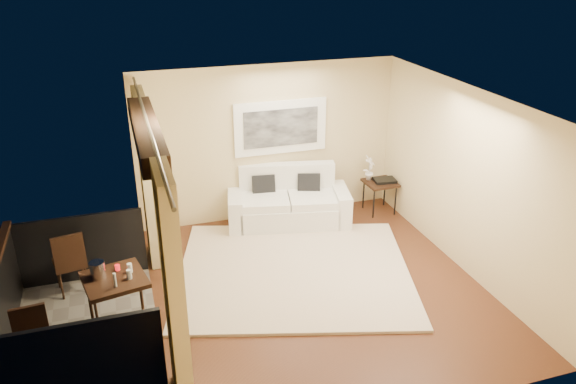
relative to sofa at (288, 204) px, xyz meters
name	(u,v)px	position (x,y,z in m)	size (l,w,h in m)	color
floor	(318,287)	(-0.23, -2.09, -0.35)	(5.00, 5.00, 0.00)	#502A17
room_shell	(146,132)	(-2.36, -2.09, 2.17)	(5.00, 6.40, 5.00)	white
balcony	(69,321)	(-3.53, -2.09, -0.17)	(1.81, 2.60, 1.17)	#605B56
curtains	(158,224)	(-2.34, -2.09, 0.99)	(0.16, 4.80, 2.64)	tan
artwork	(281,127)	(-0.02, 0.37, 1.27)	(1.62, 0.07, 0.92)	white
rug	(294,271)	(-0.42, -1.62, -0.33)	(3.38, 2.94, 0.04)	beige
sofa	(288,204)	(0.00, 0.00, 0.00)	(2.20, 1.29, 0.99)	white
side_table	(380,185)	(1.70, -0.09, 0.17)	(0.55, 0.55, 0.58)	black
tray	(385,180)	(1.78, -0.10, 0.26)	(0.38, 0.28, 0.05)	black
orchid	(369,168)	(1.54, 0.06, 0.46)	(0.24, 0.16, 0.46)	white
bistro_table	(115,283)	(-2.92, -2.32, 0.40)	(0.83, 0.83, 0.83)	black
balcony_chair_far	(70,259)	(-3.50, -1.20, 0.20)	(0.48, 0.49, 0.95)	black
balcony_chair_near	(32,339)	(-3.84, -2.78, 0.14)	(0.41, 0.41, 0.86)	black
ice_bucket	(98,270)	(-3.10, -2.25, 0.58)	(0.18, 0.18, 0.20)	silver
candle	(117,267)	(-2.87, -2.16, 0.51)	(0.06, 0.06, 0.07)	red
vase	(115,280)	(-2.91, -2.53, 0.57)	(0.04, 0.04, 0.18)	silver
glass_a	(129,274)	(-2.75, -2.40, 0.54)	(0.06, 0.06, 0.12)	white
glass_b	(130,268)	(-2.73, -2.26, 0.54)	(0.06, 0.06, 0.12)	white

